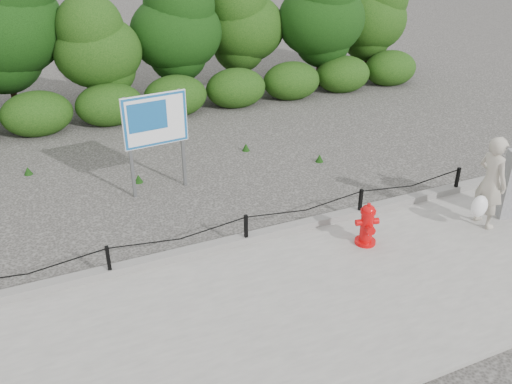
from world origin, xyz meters
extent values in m
plane|color=#2D2B28|center=(0.00, 0.00, 0.00)|extent=(90.00, 90.00, 0.00)
cube|color=gray|center=(0.00, -2.00, 0.04)|extent=(14.00, 4.00, 0.08)
cube|color=slate|center=(0.00, 0.05, 0.15)|extent=(14.00, 0.22, 0.14)
cube|color=black|center=(-2.50, 0.00, 0.38)|extent=(0.06, 0.06, 0.60)
cube|color=black|center=(0.00, 0.00, 0.38)|extent=(0.06, 0.06, 0.60)
cube|color=black|center=(2.50, 0.00, 0.38)|extent=(0.06, 0.06, 0.60)
cube|color=black|center=(5.00, 0.00, 0.38)|extent=(0.06, 0.06, 0.60)
cylinder|color=black|center=(-3.75, 0.00, 0.60)|extent=(2.50, 0.02, 0.02)
cylinder|color=black|center=(-1.25, 0.00, 0.60)|extent=(2.50, 0.02, 0.02)
cylinder|color=black|center=(1.25, 0.00, 0.60)|extent=(2.50, 0.02, 0.02)
cylinder|color=black|center=(3.75, 0.00, 0.60)|extent=(2.50, 0.02, 0.02)
cylinder|color=black|center=(-3.50, 9.40, 1.22)|extent=(0.18, 0.18, 2.45)
cylinder|color=black|center=(-1.00, 8.60, 0.87)|extent=(0.18, 0.18, 1.73)
ellipsoid|color=#1B4C11|center=(-1.00, 8.60, 2.08)|extent=(2.56, 2.22, 2.77)
cylinder|color=black|center=(1.50, 9.00, 0.99)|extent=(0.18, 0.18, 1.98)
ellipsoid|color=#1B4C11|center=(1.50, 9.00, 2.38)|extent=(2.93, 2.54, 3.17)
cylinder|color=black|center=(4.00, 9.40, 0.94)|extent=(0.18, 0.18, 1.88)
ellipsoid|color=#1B4C11|center=(4.00, 9.40, 2.26)|extent=(2.79, 2.41, 3.01)
cylinder|color=black|center=(6.50, 8.60, 1.04)|extent=(0.18, 0.18, 2.08)
ellipsoid|color=#1B4C11|center=(6.50, 8.60, 2.50)|extent=(3.08, 2.66, 3.33)
cylinder|color=black|center=(8.80, 9.00, 0.93)|extent=(0.18, 0.18, 1.86)
ellipsoid|color=#1B4C11|center=(8.80, 9.00, 2.23)|extent=(2.76, 2.38, 2.98)
cylinder|color=red|center=(2.03, -0.90, 0.11)|extent=(0.48, 0.48, 0.07)
cylinder|color=red|center=(2.03, -0.90, 0.44)|extent=(0.29, 0.29, 0.59)
cylinder|color=red|center=(2.03, -0.90, 0.76)|extent=(0.34, 0.34, 0.05)
ellipsoid|color=red|center=(2.03, -0.90, 0.79)|extent=(0.30, 0.30, 0.19)
cylinder|color=red|center=(2.03, -0.90, 0.89)|extent=(0.08, 0.08, 0.05)
cylinder|color=red|center=(1.87, -0.86, 0.54)|extent=(0.13, 0.14, 0.12)
cylinder|color=red|center=(2.19, -0.94, 0.54)|extent=(0.13, 0.14, 0.12)
cylinder|color=red|center=(1.98, -1.07, 0.47)|extent=(0.19, 0.17, 0.16)
cylinder|color=slate|center=(1.99, -1.04, 0.38)|extent=(0.01, 0.06, 0.13)
imported|color=#A79F8F|center=(4.55, -1.26, 1.00)|extent=(0.45, 0.68, 1.84)
ellipsoid|color=white|center=(4.20, -1.41, 0.63)|extent=(0.33, 0.26, 0.44)
cube|color=slate|center=(5.29, -1.05, 0.87)|extent=(0.08, 0.08, 1.57)
cube|color=slate|center=(-1.43, 2.84, 1.13)|extent=(0.07, 0.07, 2.25)
cube|color=slate|center=(-0.26, 2.94, 1.13)|extent=(0.07, 0.07, 2.25)
cube|color=white|center=(-0.84, 2.84, 1.69)|extent=(1.41, 0.17, 1.13)
cube|color=#155899|center=(-0.84, 2.81, 1.69)|extent=(1.38, 0.13, 1.09)
cube|color=#155899|center=(-1.01, 2.79, 1.80)|extent=(0.84, 0.08, 0.62)
camera|label=1|loc=(-3.31, -7.84, 5.59)|focal=38.00mm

